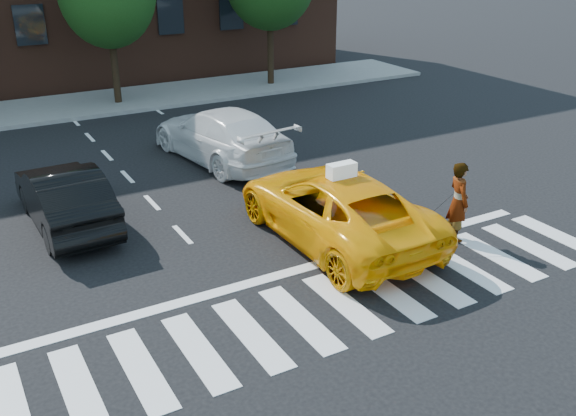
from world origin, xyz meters
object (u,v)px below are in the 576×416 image
Objects in this scene: taxi at (335,207)px; dog at (396,249)px; woman at (458,202)px; black_sedan at (65,197)px; white_suv at (221,135)px.

taxi is 1.67m from dog.
woman is (2.39, -1.40, 0.14)m from taxi.
dog is at bearing 136.81° from black_sedan.
woman reaches higher than black_sedan.
dog is (-1.72, -0.01, -0.76)m from woman.
white_suv is at bearing -90.40° from taxi.
black_sedan is at bearing -36.48° from taxi.
black_sedan is 2.40× the size of woman.
white_suv reaches higher than taxi.
black_sedan is 0.80× the size of white_suv.
taxi is at bearing 76.59° from woman.
woman is (2.39, -7.71, 0.12)m from white_suv.
black_sedan reaches higher than dog.
white_suv is 10.92× the size of dog.
woman is at bearing 100.00° from white_suv.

